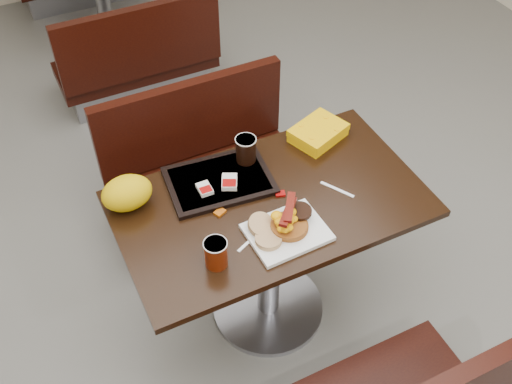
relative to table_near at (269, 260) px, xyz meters
name	(u,v)px	position (x,y,z in m)	size (l,w,h in m)	color
floor	(268,309)	(0.00, 0.00, -0.38)	(6.00, 7.00, 0.01)	slate
table_near	(269,260)	(0.00, 0.00, 0.00)	(1.20, 0.70, 0.75)	black
bench_near_n	(207,164)	(0.00, 0.70, -0.02)	(1.00, 0.46, 0.72)	black
bench_far_s	(133,46)	(0.00, 1.90, -0.02)	(1.00, 0.46, 0.72)	black
platter	(287,232)	(-0.02, -0.17, 0.38)	(0.29, 0.22, 0.02)	white
pancake_stack	(290,225)	(-0.01, -0.17, 0.41)	(0.14, 0.14, 0.03)	#914018
sausage_patty	(300,211)	(0.05, -0.14, 0.43)	(0.09, 0.09, 0.01)	black
scrambled_eggs	(287,220)	(-0.02, -0.17, 0.45)	(0.10, 0.08, 0.05)	#FFAD05
bacon_strips	(288,211)	(-0.01, -0.16, 0.48)	(0.17, 0.07, 0.01)	#420604
muffin_bottom	(268,239)	(-0.10, -0.19, 0.40)	(0.10, 0.10, 0.02)	tan
muffin_top	(261,225)	(-0.10, -0.12, 0.41)	(0.10, 0.10, 0.02)	tan
coffee_cup_near	(216,254)	(-0.31, -0.19, 0.43)	(0.08, 0.08, 0.11)	maroon
fork	(246,244)	(-0.18, -0.16, 0.38)	(0.12, 0.02, 0.00)	white
knife	(337,189)	(0.27, -0.06, 0.38)	(0.15, 0.01, 0.00)	white
condiment_syrup	(220,212)	(-0.20, 0.03, 0.38)	(0.04, 0.03, 0.01)	#A14306
condiment_ketchup	(280,194)	(0.05, 0.02, 0.38)	(0.04, 0.03, 0.01)	#8C0504
tray	(219,181)	(-0.14, 0.18, 0.38)	(0.41, 0.29, 0.02)	black
hashbrown_sleeve_left	(205,189)	(-0.21, 0.15, 0.40)	(0.05, 0.07, 0.02)	silver
hashbrown_sleeve_right	(229,182)	(-0.11, 0.14, 0.41)	(0.06, 0.08, 0.02)	silver
coffee_cup_far	(246,150)	(0.01, 0.24, 0.45)	(0.08, 0.08, 0.11)	black
clamshell	(318,133)	(0.35, 0.25, 0.41)	(0.22, 0.17, 0.06)	#F0AC04
paper_bag	(127,193)	(-0.50, 0.22, 0.44)	(0.20, 0.14, 0.14)	#DFBF07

